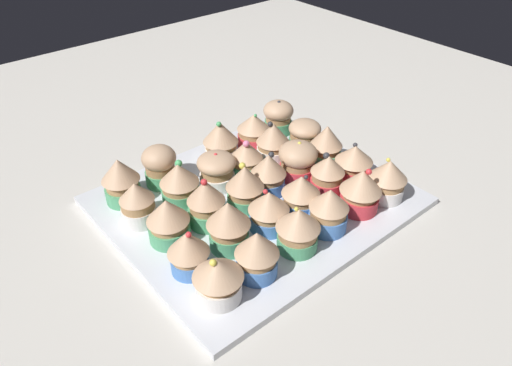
# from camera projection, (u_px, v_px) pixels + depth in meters

# --- Properties ---
(ground_plane) EXTENTS (1.80, 1.80, 0.03)m
(ground_plane) POSITION_uv_depth(u_px,v_px,m) (256.00, 210.00, 0.82)
(ground_plane) COLOR beige
(baking_tray) EXTENTS (0.46, 0.39, 0.01)m
(baking_tray) POSITION_uv_depth(u_px,v_px,m) (256.00, 201.00, 0.80)
(baking_tray) COLOR silver
(baking_tray) RESTS_ON ground_plane
(cupcake_0) EXTENTS (0.06, 0.06, 0.07)m
(cupcake_0) POSITION_uv_depth(u_px,v_px,m) (278.00, 116.00, 0.96)
(cupcake_0) COLOR #4C9E6B
(cupcake_0) RESTS_ON baking_tray
(cupcake_1) EXTENTS (0.06, 0.06, 0.07)m
(cupcake_1) POSITION_uv_depth(u_px,v_px,m) (254.00, 131.00, 0.91)
(cupcake_1) COLOR #D1333D
(cupcake_1) RESTS_ON baking_tray
(cupcake_2) EXTENTS (0.06, 0.06, 0.08)m
(cupcake_2) POSITION_uv_depth(u_px,v_px,m) (221.00, 139.00, 0.88)
(cupcake_2) COLOR white
(cupcake_2) RESTS_ON baking_tray
(cupcake_3) EXTENTS (0.06, 0.06, 0.07)m
(cupcake_3) POSITION_uv_depth(u_px,v_px,m) (160.00, 165.00, 0.81)
(cupcake_3) COLOR #4C9E6B
(cupcake_3) RESTS_ON baking_tray
(cupcake_4) EXTENTS (0.06, 0.06, 0.08)m
(cupcake_4) POSITION_uv_depth(u_px,v_px,m) (121.00, 180.00, 0.77)
(cupcake_4) COLOR #4C9E6B
(cupcake_4) RESTS_ON baking_tray
(cupcake_5) EXTENTS (0.06, 0.06, 0.06)m
(cupcake_5) POSITION_uv_depth(u_px,v_px,m) (305.00, 134.00, 0.91)
(cupcake_5) COLOR #4C9E6B
(cupcake_5) RESTS_ON baking_tray
(cupcake_6) EXTENTS (0.06, 0.06, 0.08)m
(cupcake_6) POSITION_uv_depth(u_px,v_px,m) (273.00, 142.00, 0.87)
(cupcake_6) COLOR white
(cupcake_6) RESTS_ON baking_tray
(cupcake_7) EXTENTS (0.06, 0.06, 0.07)m
(cupcake_7) POSITION_uv_depth(u_px,v_px,m) (246.00, 158.00, 0.83)
(cupcake_7) COLOR #4C9E6B
(cupcake_7) RESTS_ON baking_tray
(cupcake_8) EXTENTS (0.07, 0.07, 0.06)m
(cupcake_8) POSITION_uv_depth(u_px,v_px,m) (217.00, 169.00, 0.81)
(cupcake_8) COLOR white
(cupcake_8) RESTS_ON baking_tray
(cupcake_9) EXTENTS (0.06, 0.06, 0.08)m
(cupcake_9) POSITION_uv_depth(u_px,v_px,m) (179.00, 183.00, 0.77)
(cupcake_9) COLOR #4C9E6B
(cupcake_9) RESTS_ON baking_tray
(cupcake_10) EXTENTS (0.05, 0.05, 0.07)m
(cupcake_10) POSITION_uv_depth(u_px,v_px,m) (137.00, 203.00, 0.73)
(cupcake_10) COLOR white
(cupcake_10) RESTS_ON baking_tray
(cupcake_11) EXTENTS (0.06, 0.06, 0.08)m
(cupcake_11) POSITION_uv_depth(u_px,v_px,m) (326.00, 144.00, 0.86)
(cupcake_11) COLOR #4C9E6B
(cupcake_11) RESTS_ON baking_tray
(cupcake_12) EXTENTS (0.07, 0.07, 0.07)m
(cupcake_12) POSITION_uv_depth(u_px,v_px,m) (298.00, 160.00, 0.83)
(cupcake_12) COLOR #D1333D
(cupcake_12) RESTS_ON baking_tray
(cupcake_13) EXTENTS (0.06, 0.06, 0.08)m
(cupcake_13) POSITION_uv_depth(u_px,v_px,m) (270.00, 174.00, 0.79)
(cupcake_13) COLOR #477AC6
(cupcake_13) RESTS_ON baking_tray
(cupcake_14) EXTENTS (0.06, 0.06, 0.08)m
(cupcake_14) POSITION_uv_depth(u_px,v_px,m) (245.00, 186.00, 0.76)
(cupcake_14) COLOR #4C9E6B
(cupcake_14) RESTS_ON baking_tray
(cupcake_15) EXTENTS (0.06, 0.06, 0.08)m
(cupcake_15) POSITION_uv_depth(u_px,v_px,m) (205.00, 202.00, 0.73)
(cupcake_15) COLOR #4C9E6B
(cupcake_15) RESTS_ON baking_tray
(cupcake_16) EXTENTS (0.06, 0.06, 0.07)m
(cupcake_16) POSITION_uv_depth(u_px,v_px,m) (168.00, 220.00, 0.70)
(cupcake_16) COLOR #4C9E6B
(cupcake_16) RESTS_ON baking_tray
(cupcake_17) EXTENTS (0.07, 0.07, 0.07)m
(cupcake_17) POSITION_uv_depth(u_px,v_px,m) (354.00, 162.00, 0.83)
(cupcake_17) COLOR #D1333D
(cupcake_17) RESTS_ON baking_tray
(cupcake_18) EXTENTS (0.06, 0.06, 0.08)m
(cupcake_18) POSITION_uv_depth(u_px,v_px,m) (327.00, 175.00, 0.79)
(cupcake_18) COLOR #D1333D
(cupcake_18) RESTS_ON baking_tray
(cupcake_19) EXTENTS (0.06, 0.06, 0.07)m
(cupcake_19) POSITION_uv_depth(u_px,v_px,m) (301.00, 194.00, 0.75)
(cupcake_19) COLOR #477AC6
(cupcake_19) RESTS_ON baking_tray
(cupcake_20) EXTENTS (0.06, 0.06, 0.07)m
(cupcake_20) POSITION_uv_depth(u_px,v_px,m) (269.00, 210.00, 0.72)
(cupcake_20) COLOR #477AC6
(cupcake_20) RESTS_ON baking_tray
(cupcake_21) EXTENTS (0.06, 0.06, 0.08)m
(cupcake_21) POSITION_uv_depth(u_px,v_px,m) (228.00, 224.00, 0.68)
(cupcake_21) COLOR #4C9E6B
(cupcake_21) RESTS_ON baking_tray
(cupcake_22) EXTENTS (0.06, 0.06, 0.07)m
(cupcake_22) POSITION_uv_depth(u_px,v_px,m) (188.00, 251.00, 0.65)
(cupcake_22) COLOR #477AC6
(cupcake_22) RESTS_ON baking_tray
(cupcake_23) EXTENTS (0.06, 0.06, 0.07)m
(cupcake_23) POSITION_uv_depth(u_px,v_px,m) (387.00, 179.00, 0.78)
(cupcake_23) COLOR white
(cupcake_23) RESTS_ON baking_tray
(cupcake_24) EXTENTS (0.07, 0.07, 0.08)m
(cupcake_24) POSITION_uv_depth(u_px,v_px,m) (361.00, 189.00, 0.75)
(cupcake_24) COLOR #D1333D
(cupcake_24) RESTS_ON baking_tray
(cupcake_25) EXTENTS (0.06, 0.06, 0.07)m
(cupcake_25) POSITION_uv_depth(u_px,v_px,m) (329.00, 209.00, 0.72)
(cupcake_25) COLOR #477AC6
(cupcake_25) RESTS_ON baking_tray
(cupcake_26) EXTENTS (0.06, 0.06, 0.07)m
(cupcake_26) POSITION_uv_depth(u_px,v_px,m) (298.00, 228.00, 0.68)
(cupcake_26) COLOR #4C9E6B
(cupcake_26) RESTS_ON baking_tray
(cupcake_27) EXTENTS (0.06, 0.06, 0.07)m
(cupcake_27) POSITION_uv_depth(u_px,v_px,m) (257.00, 253.00, 0.64)
(cupcake_27) COLOR #477AC6
(cupcake_27) RESTS_ON baking_tray
(cupcake_28) EXTENTS (0.07, 0.07, 0.07)m
(cupcake_28) POSITION_uv_depth(u_px,v_px,m) (218.00, 278.00, 0.61)
(cupcake_28) COLOR white
(cupcake_28) RESTS_ON baking_tray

